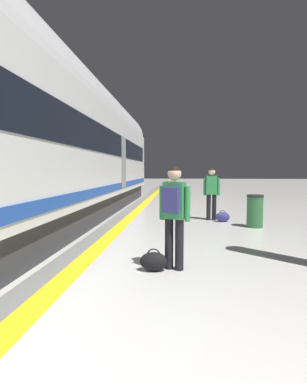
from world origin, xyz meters
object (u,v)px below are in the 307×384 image
Objects in this scene: duffel_bag_mid at (223,217)px; waste_bin at (255,211)px; duffel_bag_near at (154,261)px; high_speed_train at (20,131)px; passenger_mid at (212,190)px; passenger_near at (174,209)px.

waste_bin is (0.77, -0.87, 0.30)m from duffel_bag_mid.
waste_bin is at bearing 58.15° from duffel_bag_near.
high_speed_train is 64.54× the size of duffel_bag_mid.
passenger_mid is at bearing 74.84° from duffel_bag_near.
high_speed_train is 5.81m from passenger_mid.
passenger_near is (3.62, -2.07, -1.51)m from high_speed_train.
duffel_bag_near is (-0.31, -0.09, -0.83)m from passenger_near.
passenger_near is 3.78× the size of duffel_bag_near.
passenger_mid is at bearing 77.90° from passenger_near.
duffel_bag_mid is 0.48× the size of waste_bin.
high_speed_train is 64.54× the size of duffel_bag_near.
high_speed_train is 6.18m from duffel_bag_mid.
passenger_mid reaches higher than waste_bin.
duffel_bag_mid is (1.73, 4.88, 0.00)m from duffel_bag_near.
waste_bin is at bearing 17.65° from high_speed_train.
duffel_bag_near is 1.00× the size of duffel_bag_mid.
high_speed_train is 6.42m from waste_bin.
passenger_near is at bearing -106.44° from duffel_bag_mid.
passenger_mid is (4.71, 3.03, -1.53)m from high_speed_train.
high_speed_train reaches higher than passenger_near.
waste_bin is at bearing -47.42° from passenger_mid.
passenger_mid reaches higher than duffel_bag_mid.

